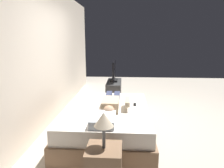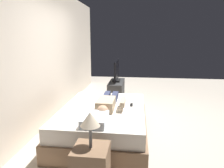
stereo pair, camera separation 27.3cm
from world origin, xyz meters
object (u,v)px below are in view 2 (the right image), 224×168
object	(u,v)px
bed	(103,122)
pillow	(95,119)
tv_stand	(116,90)
lamp	(90,120)
person	(108,103)
tv	(117,72)
nightstand	(91,168)
remote	(131,105)

from	to	relation	value
bed	pillow	bearing A→B (deg)	180.00
bed	tv_stand	world-z (taller)	bed
tv_stand	lamp	xyz separation A→B (m)	(-3.77, -0.10, 0.60)
person	lamp	xyz separation A→B (m)	(-1.35, -0.00, 0.23)
pillow	tv	size ratio (longest dim) A/B	0.55
nightstand	tv	bearing A→B (deg)	1.55
lamp	tv	bearing A→B (deg)	1.55
pillow	tv	bearing A→B (deg)	0.42
nightstand	lamp	distance (m)	0.59
lamp	nightstand	bearing A→B (deg)	180.00
remote	nightstand	xyz separation A→B (m)	(-1.50, 0.40, -0.29)
bed	person	world-z (taller)	person
pillow	remote	size ratio (longest dim) A/B	3.20
lamp	bed	bearing A→B (deg)	3.40
remote	lamp	world-z (taller)	lamp
bed	lamp	world-z (taller)	lamp
nightstand	lamp	xyz separation A→B (m)	(0.00, 0.00, 0.59)
pillow	nightstand	world-z (taller)	pillow
tv	lamp	size ratio (longest dim) A/B	2.10
pillow	remote	world-z (taller)	pillow
tv	nightstand	world-z (taller)	tv
tv_stand	nightstand	xyz separation A→B (m)	(-3.77, -0.10, 0.01)
tv	person	bearing A→B (deg)	-177.62
remote	nightstand	size ratio (longest dim) A/B	0.29
tv	nightstand	bearing A→B (deg)	-178.45
bed	tv	bearing A→B (deg)	0.54
tv_stand	nightstand	size ratio (longest dim) A/B	2.12
pillow	person	distance (m)	0.74
person	nightstand	size ratio (longest dim) A/B	2.42
remote	lamp	bearing A→B (deg)	164.97
nightstand	remote	bearing A→B (deg)	-15.03
remote	tv_stand	xyz separation A→B (m)	(2.27, 0.51, -0.30)
lamp	pillow	bearing A→B (deg)	7.23
person	lamp	size ratio (longest dim) A/B	3.00
pillow	person	size ratio (longest dim) A/B	0.38
person	nightstand	distance (m)	1.40
remote	lamp	size ratio (longest dim) A/B	0.36
person	nightstand	xyz separation A→B (m)	(-1.35, -0.00, -0.36)
tv	bed	bearing A→B (deg)	-179.46
person	tv	xyz separation A→B (m)	(2.42, 0.10, 0.16)
person	tv_stand	size ratio (longest dim) A/B	1.15
remote	nightstand	bearing A→B (deg)	164.97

